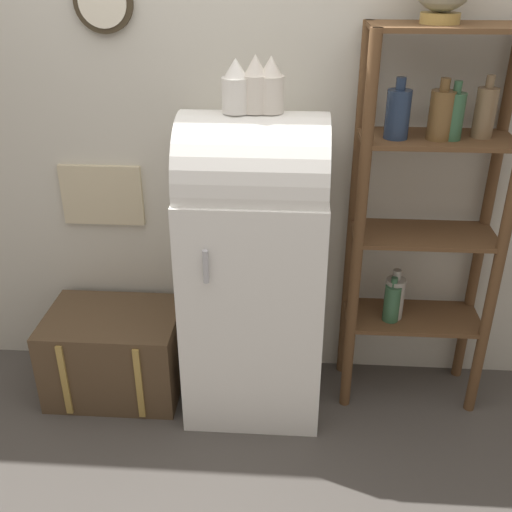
% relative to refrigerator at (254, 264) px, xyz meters
% --- Properties ---
extents(ground_plane, '(12.00, 12.00, 0.00)m').
position_rel_refrigerator_xyz_m(ground_plane, '(0.00, -0.27, -0.75)').
color(ground_plane, '#4C4742').
extents(wall_back, '(7.00, 0.09, 2.70)m').
position_rel_refrigerator_xyz_m(wall_back, '(-0.00, 0.31, 0.60)').
color(wall_back, beige).
rests_on(wall_back, ground_plane).
extents(refrigerator, '(0.62, 0.59, 1.43)m').
position_rel_refrigerator_xyz_m(refrigerator, '(0.00, 0.00, 0.00)').
color(refrigerator, white).
rests_on(refrigerator, ground_plane).
extents(suitcase_trunk, '(0.64, 0.47, 0.43)m').
position_rel_refrigerator_xyz_m(suitcase_trunk, '(-0.70, 0.01, -0.53)').
color(suitcase_trunk, brown).
rests_on(suitcase_trunk, ground_plane).
extents(shelf_unit, '(0.66, 0.32, 1.76)m').
position_rel_refrigerator_xyz_m(shelf_unit, '(0.75, 0.10, 0.27)').
color(shelf_unit, brown).
rests_on(shelf_unit, ground_plane).
extents(vase_left, '(0.11, 0.11, 0.21)m').
position_rel_refrigerator_xyz_m(vase_left, '(-0.07, -0.01, 0.78)').
color(vase_left, white).
rests_on(vase_left, refrigerator).
extents(vase_center, '(0.10, 0.10, 0.22)m').
position_rel_refrigerator_xyz_m(vase_center, '(0.01, -0.00, 0.79)').
color(vase_center, silver).
rests_on(vase_center, refrigerator).
extents(vase_right, '(0.10, 0.10, 0.22)m').
position_rel_refrigerator_xyz_m(vase_right, '(0.07, 0.00, 0.79)').
color(vase_right, silver).
rests_on(vase_right, refrigerator).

